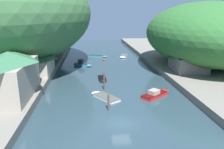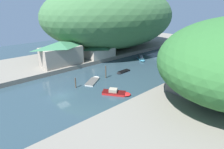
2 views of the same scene
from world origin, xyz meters
name	(u,v)px [view 2 (image 2 of 2)]	position (x,y,z in m)	size (l,w,h in m)	color
water_surface	(148,66)	(0.00, 30.00, 0.00)	(130.00, 130.00, 0.00)	#283D47
left_bank	(103,51)	(-23.64, 30.00, 0.64)	(22.00, 120.00, 1.28)	slate
hillside_left	(112,17)	(-24.74, 35.89, 14.18)	(42.43, 59.40, 25.81)	#3D6B3D
waterfront_building	(61,53)	(-16.50, 8.06, 5.05)	(6.65, 13.06, 7.33)	gray
boathouse_shed	(99,50)	(-16.24, 22.32, 3.80)	(7.69, 10.45, 4.88)	#B2A899
right_bank_cottage	(190,80)	(18.38, 20.82, 3.77)	(7.52, 8.11, 4.82)	slate
boat_cabin_cruiser	(171,56)	(-1.37, 46.20, 0.29)	(6.54, 3.27, 0.59)	teal
boat_small_dinghy	(141,59)	(-6.01, 33.71, 0.54)	(5.30, 4.12, 1.84)	teal
boat_far_upstream	(93,81)	(-1.78, 9.59, 0.20)	(5.33, 6.42, 0.40)	silver
boat_white_cruiser	(123,72)	(-1.44, 20.00, 0.19)	(1.76, 4.86, 0.40)	black
boat_far_right_bank	(117,93)	(7.62, 9.39, 0.40)	(6.32, 5.55, 1.29)	red
boat_near_quay	(192,61)	(7.10, 45.55, 0.28)	(3.48, 6.24, 0.58)	white
mooring_post_nearest	(76,83)	(-1.39, 4.16, 1.33)	(0.29, 0.29, 2.64)	#4C3D2D
mooring_post_middle	(106,72)	(-1.44, 13.56, 1.78)	(0.29, 0.29, 3.55)	#4C3D2D
channel_buoy_near	(166,60)	(0.17, 39.95, 0.35)	(0.60, 0.60, 0.89)	red
person_on_quay	(60,64)	(-14.83, 6.52, 2.25)	(0.22, 0.38, 1.69)	#282D3D
person_by_boathouse	(77,61)	(-14.22, 12.08, 2.25)	(0.23, 0.38, 1.69)	#282D3D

